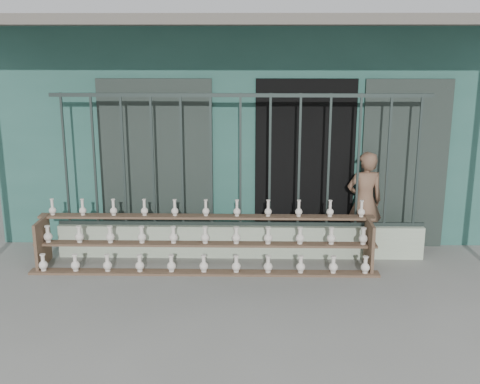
{
  "coord_description": "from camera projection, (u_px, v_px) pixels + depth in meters",
  "views": [
    {
      "loc": [
        0.15,
        -6.54,
        3.0
      ],
      "look_at": [
        0.0,
        1.0,
        1.0
      ],
      "focal_mm": 45.0,
      "sensor_mm": 36.0,
      "label": 1
    }
  ],
  "objects": [
    {
      "name": "ground",
      "position": [
        238.0,
        295.0,
        7.1
      ],
      "size": [
        60.0,
        60.0,
        0.0
      ],
      "primitive_type": "plane",
      "color": "slate"
    },
    {
      "name": "shelf_rack",
      "position": [
        205.0,
        241.0,
        7.87
      ],
      "size": [
        4.5,
        0.68,
        0.85
      ],
      "color": "brown",
      "rests_on": "ground"
    },
    {
      "name": "elderly_woman",
      "position": [
        364.0,
        201.0,
        8.43
      ],
      "size": [
        0.57,
        0.43,
        1.43
      ],
      "primitive_type": "imported",
      "rotation": [
        0.0,
        0.0,
        3.32
      ],
      "color": "brown",
      "rests_on": "ground"
    },
    {
      "name": "workshop_building",
      "position": [
        244.0,
        112.0,
        10.77
      ],
      "size": [
        7.4,
        6.6,
        3.21
      ],
      "color": "#29574D",
      "rests_on": "ground"
    },
    {
      "name": "security_fence",
      "position": [
        240.0,
        161.0,
        8.01
      ],
      "size": [
        5.0,
        0.04,
        1.8
      ],
      "color": "#283330",
      "rests_on": "parapet_wall"
    },
    {
      "name": "parapet_wall",
      "position": [
        240.0,
        241.0,
        8.3
      ],
      "size": [
        5.0,
        0.2,
        0.45
      ],
      "primitive_type": "cube",
      "color": "#ABBCA1",
      "rests_on": "ground"
    }
  ]
}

